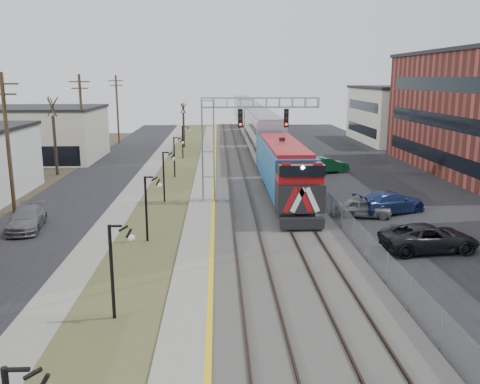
{
  "coord_description": "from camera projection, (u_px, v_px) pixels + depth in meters",
  "views": [
    {
      "loc": [
        0.29,
        -11.23,
        9.61
      ],
      "look_at": [
        1.63,
        19.82,
        2.6
      ],
      "focal_mm": 38.0,
      "sensor_mm": 36.0,
      "label": 1
    }
  ],
  "objects": [
    {
      "name": "signal_gantry",
      "position": [
        230.0,
        131.0,
        39.15
      ],
      "size": [
        9.0,
        1.07,
        8.15
      ],
      "color": "gray",
      "rests_on": "ground"
    },
    {
      "name": "bare_trees",
      "position": [
        86.0,
        150.0,
        49.84
      ],
      "size": [
        12.3,
        42.3,
        5.95
      ],
      "color": "#382D23",
      "rests_on": "ground"
    },
    {
      "name": "track_near",
      "position": [
        237.0,
        180.0,
        47.18
      ],
      "size": [
        1.58,
        120.0,
        0.15
      ],
      "color": "#2D2119",
      "rests_on": "ballast_bed"
    },
    {
      "name": "lampposts",
      "position": [
        147.0,
        208.0,
        30.26
      ],
      "size": [
        0.14,
        62.14,
        4.0
      ],
      "color": "black",
      "rests_on": "ground"
    },
    {
      "name": "car_lot_c",
      "position": [
        429.0,
        238.0,
        28.61
      ],
      "size": [
        5.66,
        2.99,
        1.52
      ],
      "primitive_type": "imported",
      "rotation": [
        0.0,
        0.0,
        1.66
      ],
      "color": "black",
      "rests_on": "ground"
    },
    {
      "name": "fence",
      "position": [
        303.0,
        174.0,
        47.32
      ],
      "size": [
        0.04,
        120.0,
        1.6
      ],
      "primitive_type": "cube",
      "color": "gray",
      "rests_on": "ground"
    },
    {
      "name": "ballast_bed",
      "position": [
        258.0,
        182.0,
        47.3
      ],
      "size": [
        8.0,
        120.0,
        0.2
      ],
      "primitive_type": "cube",
      "color": "#595651",
      "rests_on": "ground"
    },
    {
      "name": "train",
      "position": [
        253.0,
        124.0,
        74.62
      ],
      "size": [
        3.0,
        85.85,
        5.33
      ],
      "color": "#135D9F",
      "rests_on": "ground"
    },
    {
      "name": "car_lot_f",
      "position": [
        325.0,
        165.0,
        52.11
      ],
      "size": [
        5.22,
        3.27,
        1.62
      ],
      "primitive_type": "imported",
      "rotation": [
        0.0,
        0.0,
        1.91
      ],
      "color": "#0E4720",
      "rests_on": "ground"
    },
    {
      "name": "track_far",
      "position": [
        274.0,
        180.0,
        47.33
      ],
      "size": [
        1.58,
        120.0,
        0.15
      ],
      "color": "#2D2119",
      "rests_on": "ballast_bed"
    },
    {
      "name": "platform_edge",
      "position": [
        214.0,
        181.0,
        47.1
      ],
      "size": [
        0.24,
        120.0,
        0.01
      ],
      "primitive_type": "cube",
      "color": "gold",
      "rests_on": "platform"
    },
    {
      "name": "utility_poles",
      "position": [
        8.0,
        145.0,
        35.7
      ],
      "size": [
        0.28,
        80.28,
        10.0
      ],
      "color": "#4C3823",
      "rests_on": "ground"
    },
    {
      "name": "grass_median",
      "position": [
        172.0,
        184.0,
        46.98
      ],
      "size": [
        4.0,
        120.0,
        0.06
      ],
      "primitive_type": "cube",
      "color": "#48522B",
      "rests_on": "ground"
    },
    {
      "name": "sidewalk",
      "position": [
        140.0,
        184.0,
        46.85
      ],
      "size": [
        2.0,
        120.0,
        0.08
      ],
      "primitive_type": "cube",
      "color": "gray",
      "rests_on": "ground"
    },
    {
      "name": "platform",
      "position": [
        205.0,
        182.0,
        47.09
      ],
      "size": [
        2.0,
        120.0,
        0.24
      ],
      "primitive_type": "cube",
      "color": "gray",
      "rests_on": "ground"
    },
    {
      "name": "street_west",
      "position": [
        90.0,
        184.0,
        46.67
      ],
      "size": [
        7.0,
        120.0,
        0.04
      ],
      "primitive_type": "cube",
      "color": "black",
      "rests_on": "ground"
    },
    {
      "name": "car_lot_d",
      "position": [
        390.0,
        203.0,
        36.66
      ],
      "size": [
        5.94,
        4.31,
        1.6
      ],
      "primitive_type": "imported",
      "rotation": [
        0.0,
        0.0,
        2.0
      ],
      "color": "navy",
      "rests_on": "ground"
    },
    {
      "name": "car_street_b",
      "position": [
        27.0,
        219.0,
        32.7
      ],
      "size": [
        2.64,
        5.02,
        1.39
      ],
      "primitive_type": "imported",
      "rotation": [
        0.0,
        0.0,
        0.15
      ],
      "color": "slate",
      "rests_on": "ground"
    },
    {
      "name": "car_lot_e",
      "position": [
        363.0,
        208.0,
        35.61
      ],
      "size": [
        4.11,
        2.25,
        1.32
      ],
      "primitive_type": "imported",
      "rotation": [
        0.0,
        0.0,
        1.39
      ],
      "color": "slate",
      "rests_on": "ground"
    },
    {
      "name": "parking_lot",
      "position": [
        385.0,
        182.0,
        47.83
      ],
      "size": [
        16.0,
        120.0,
        0.04
      ],
      "primitive_type": "cube",
      "color": "black",
      "rests_on": "ground"
    }
  ]
}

